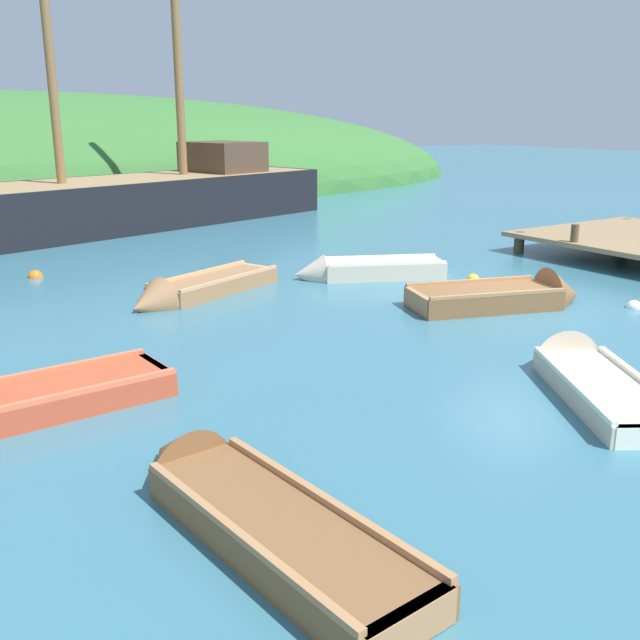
{
  "coord_description": "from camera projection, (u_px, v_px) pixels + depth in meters",
  "views": [
    {
      "loc": [
        -10.88,
        -9.52,
        3.69
      ],
      "look_at": [
        -4.21,
        0.71,
        0.21
      ],
      "focal_mm": 40.57,
      "sensor_mm": 36.0,
      "label": 1
    }
  ],
  "objects": [
    {
      "name": "rowboat_portside",
      "position": [
        195.0,
        292.0,
        15.16
      ],
      "size": [
        3.92,
        2.37,
        0.99
      ],
      "rotation": [
        0.0,
        0.0,
        3.53
      ],
      "color": "#9E7047",
      "rests_on": "ground"
    },
    {
      "name": "buoy_orange",
      "position": [
        35.0,
        277.0,
        17.02
      ],
      "size": [
        0.35,
        0.35,
        0.35
      ],
      "primitive_type": "sphere",
      "color": "orange",
      "rests_on": "ground"
    },
    {
      "name": "rowboat_outer_left",
      "position": [
        245.0,
        511.0,
        6.78
      ],
      "size": [
        1.36,
        4.0,
        0.95
      ],
      "rotation": [
        0.0,
        0.0,
        1.67
      ],
      "color": "brown",
      "rests_on": "ground"
    },
    {
      "name": "rowboat_outer_right",
      "position": [
        510.0,
        299.0,
        14.44
      ],
      "size": [
        3.77,
        2.26,
        1.19
      ],
      "rotation": [
        0.0,
        0.0,
        5.97
      ],
      "color": "brown",
      "rests_on": "ground"
    },
    {
      "name": "rowboat_near_dock",
      "position": [
        363.0,
        272.0,
        16.9
      ],
      "size": [
        3.57,
        2.31,
        0.91
      ],
      "rotation": [
        0.0,
        0.0,
        2.71
      ],
      "color": "beige",
      "rests_on": "ground"
    },
    {
      "name": "ground_plane",
      "position": [
        516.0,
        307.0,
        14.39
      ],
      "size": [
        120.0,
        120.0,
        0.0
      ],
      "primitive_type": "plane",
      "color": "teal"
    },
    {
      "name": "buoy_white",
      "position": [
        634.0,
        308.0,
        14.32
      ],
      "size": [
        0.32,
        0.32,
        0.32
      ],
      "primitive_type": "sphere",
      "color": "white",
      "rests_on": "ground"
    },
    {
      "name": "buoy_yellow",
      "position": [
        473.0,
        280.0,
        16.74
      ],
      "size": [
        0.3,
        0.3,
        0.3
      ],
      "primitive_type": "sphere",
      "color": "yellow",
      "rests_on": "ground"
    },
    {
      "name": "sailing_ship",
      "position": [
        139.0,
        208.0,
        25.03
      ],
      "size": [
        17.14,
        7.61,
        11.22
      ],
      "rotation": [
        0.0,
        0.0,
        3.41
      ],
      "color": "black",
      "rests_on": "ground"
    },
    {
      "name": "rowboat_center",
      "position": [
        587.0,
        380.0,
        10.18
      ],
      "size": [
        2.7,
        3.53,
        1.0
      ],
      "rotation": [
        0.0,
        0.0,
        1.02
      ],
      "color": "beige",
      "rests_on": "ground"
    },
    {
      "name": "rowboat_far",
      "position": [
        41.0,
        404.0,
        9.29
      ],
      "size": [
        3.0,
        1.28,
        1.06
      ],
      "rotation": [
        0.0,
        0.0,
        3.21
      ],
      "color": "#C64C2D",
      "rests_on": "ground"
    }
  ]
}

